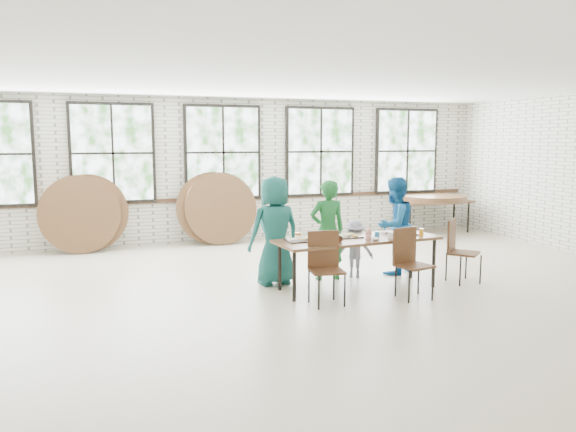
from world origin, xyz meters
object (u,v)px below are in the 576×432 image
at_px(chair_near_left, 325,261).
at_px(chair_near_right, 409,257).
at_px(dining_table, 358,242).
at_px(storage_table, 433,203).

relative_size(chair_near_left, chair_near_right, 1.00).
height_order(dining_table, storage_table, same).
relative_size(chair_near_left, storage_table, 0.53).
height_order(chair_near_left, storage_table, chair_near_left).
relative_size(dining_table, chair_near_left, 2.59).
bearing_deg(chair_near_right, storage_table, 38.58).
bearing_deg(chair_near_left, dining_table, 42.99).
bearing_deg(dining_table, storage_table, 40.44).
height_order(chair_near_left, chair_near_right, same).
bearing_deg(chair_near_right, chair_near_left, 159.22).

